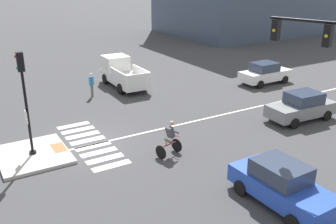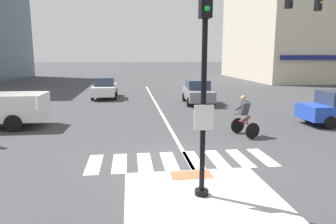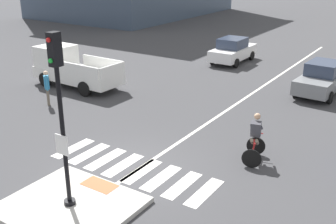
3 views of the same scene
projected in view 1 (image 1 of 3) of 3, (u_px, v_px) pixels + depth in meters
ground_plane at (87, 144)px, 18.94m from camera, size 300.00×300.00×0.00m
traffic_island at (33, 155)px, 17.68m from camera, size 3.52×3.10×0.15m
tactile_pad_front at (59, 147)px, 18.22m from camera, size 1.10×0.60×0.01m
signal_pole at (25, 95)px, 16.64m from camera, size 0.44×0.38×4.77m
crosswalk_stripe_a at (74, 125)px, 21.24m from camera, size 0.44×1.80×0.01m
crosswalk_stripe_b at (78, 130)px, 20.61m from camera, size 0.44×1.80×0.01m
crosswalk_stripe_c at (83, 135)px, 19.98m from camera, size 0.44×1.80×0.01m
crosswalk_stripe_d at (88, 140)px, 19.35m from camera, size 0.44×1.80×0.01m
crosswalk_stripe_e at (93, 146)px, 18.72m from camera, size 0.44×1.80×0.01m
crosswalk_stripe_f at (99, 152)px, 18.09m from camera, size 0.44×1.80×0.01m
crosswalk_stripe_g at (105, 159)px, 17.46m from camera, size 0.44×1.80×0.01m
crosswalk_stripe_h at (112, 166)px, 16.83m from camera, size 0.44×1.80×0.01m
lane_centre_line at (242, 110)px, 23.56m from camera, size 0.14×28.00×0.01m
car_grey_eastbound_far at (302, 106)px, 21.81m from camera, size 2.02×4.19×1.64m
car_white_westbound_distant at (265, 73)px, 28.94m from camera, size 1.85×4.10×1.64m
car_blue_cross_right at (282, 185)px, 13.81m from camera, size 4.13×1.91×1.64m
pickup_truck_white_cross_left at (122, 73)px, 28.28m from camera, size 5.13×2.13×2.08m
cyclist at (170, 138)px, 17.54m from camera, size 0.91×1.22×1.68m
pedestrian_at_curb_left at (91, 83)px, 25.80m from camera, size 0.46×0.39×1.67m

